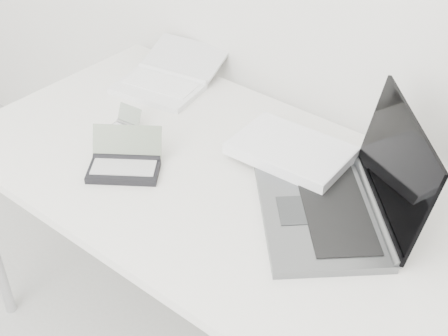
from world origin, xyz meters
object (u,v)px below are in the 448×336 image
Objects in this scene: netbook_open_white at (166,79)px; desk at (243,198)px; laptop_large at (322,181)px; palmtop_charcoal at (125,163)px.

desk is at bearing -36.85° from netbook_open_white.
laptop_large is at bearing -23.79° from netbook_open_white.
laptop_large reaches higher than palmtop_charcoal.
palmtop_charcoal reaches higher than netbook_open_white.
palmtop_charcoal is at bearing -70.46° from netbook_open_white.
palmtop_charcoal reaches higher than desk.
desk is 0.32m from palmtop_charcoal.
netbook_open_white is at bearing 153.87° from desk.
netbook_open_white is (-0.51, 0.25, 0.07)m from desk.
laptop_large is 0.71m from netbook_open_white.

